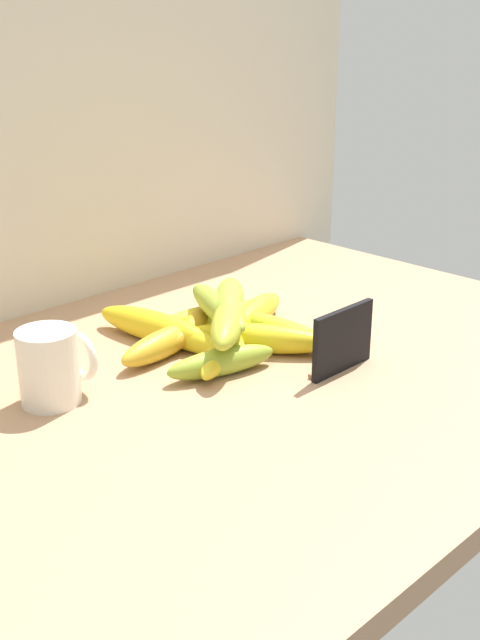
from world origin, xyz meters
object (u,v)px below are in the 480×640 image
object	(u,v)px
banana_13	(229,321)
banana_1	(217,316)
chalkboard_sign	(342,342)
banana_9	(199,324)
banana_11	(229,301)
banana_12	(218,307)
banana_8	(221,362)
banana_10	(154,326)
banana_0	(222,331)
banana_4	(163,344)
coffee_mug	(51,366)
banana_7	(255,313)
banana_6	(224,348)
banana_3	(258,338)
banana_5	(278,330)
banana_2	(179,336)

from	to	relation	value
banana_13	banana_1	bearing A→B (deg)	54.15
chalkboard_sign	banana_9	distance (cm)	21.85
chalkboard_sign	banana_11	distance (cm)	17.46
banana_11	banana_13	world-z (taller)	banana_11
banana_12	banana_1	bearing A→B (deg)	47.80
banana_8	banana_10	xyz separation A→B (cm)	(1.19, 14.81, 0.38)
banana_0	banana_12	xyz separation A→B (cm)	(-0.84, -0.09, 3.73)
banana_4	banana_11	size ratio (longest dim) A/B	0.94
banana_8	banana_10	bearing A→B (deg)	85.42
coffee_mug	banana_7	size ratio (longest dim) A/B	0.57
banana_0	banana_7	distance (cm)	8.21
banana_7	banana_9	xyz separation A→B (cm)	(-8.49, 2.63, -0.07)
banana_0	chalkboard_sign	bearing A→B (deg)	-74.07
banana_6	chalkboard_sign	bearing A→B (deg)	-56.56
banana_3	banana_5	bearing A→B (deg)	4.38
coffee_mug	banana_9	xyz separation A→B (cm)	(25.62, 2.53, -2.61)
banana_0	banana_9	size ratio (longest dim) A/B	1.16
chalkboard_sign	banana_10	xyz separation A→B (cm)	(-10.62, 24.68, -1.72)
banana_7	banana_12	xyz separation A→B (cm)	(-8.92, -1.58, 3.71)
coffee_mug	banana_7	distance (cm)	34.21
banana_1	banana_2	size ratio (longest dim) A/B	1.01
banana_5	banana_6	distance (cm)	9.66
banana_12	banana_13	world-z (taller)	banana_13
banana_0	banana_13	distance (cm)	6.48
chalkboard_sign	banana_9	world-z (taller)	chalkboard_sign
banana_9	banana_5	bearing A→B (deg)	-55.15
banana_5	banana_6	bearing A→B (deg)	174.58
banana_1	banana_7	size ratio (longest dim) A/B	1.18
banana_0	banana_7	bearing A→B (deg)	10.49
banana_6	banana_11	xyz separation A→B (cm)	(5.02, 4.14, 4.28)
banana_10	banana_12	distance (cm)	9.86
banana_5	banana_7	distance (cm)	6.89
banana_3	banana_12	size ratio (longest dim) A/B	1.12
banana_5	banana_7	world-z (taller)	banana_7
banana_4	banana_7	size ratio (longest dim) A/B	0.97
banana_11	banana_0	bearing A→B (deg)	179.47
banana_1	banana_9	bearing A→B (deg)	-167.71
chalkboard_sign	coffee_mug	world-z (taller)	coffee_mug
banana_7	banana_3	bearing A→B (deg)	-133.19
banana_2	banana_4	xyz separation A→B (cm)	(-3.50, -0.74, 0.15)
chalkboard_sign	banana_8	world-z (taller)	chalkboard_sign
coffee_mug	banana_9	bearing A→B (deg)	5.64
banana_6	banana_8	bearing A→B (deg)	-138.18
banana_1	banana_12	bearing A→B (deg)	-132.20
banana_2	banana_3	size ratio (longest dim) A/B	0.92
coffee_mug	banana_10	bearing A→B (deg)	16.72
coffee_mug	banana_11	bearing A→B (deg)	-3.35
banana_0	banana_7	xyz separation A→B (cm)	(8.08, 1.49, 0.02)
coffee_mug	banana_10	world-z (taller)	coffee_mug
banana_6	banana_9	bearing A→B (deg)	68.79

